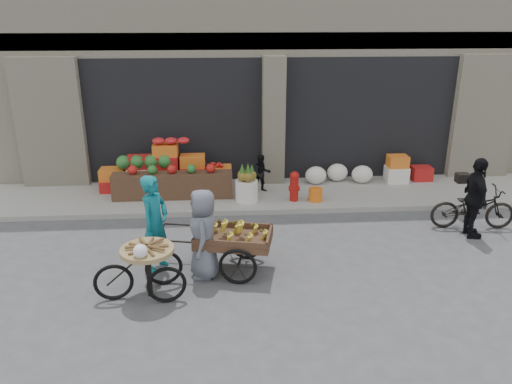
{
  "coord_description": "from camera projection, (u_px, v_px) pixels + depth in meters",
  "views": [
    {
      "loc": [
        -1.29,
        -7.23,
        4.33
      ],
      "look_at": [
        -0.68,
        1.52,
        1.1
      ],
      "focal_mm": 35.0,
      "sensor_mm": 36.0,
      "label": 1
    }
  ],
  "objects": [
    {
      "name": "building",
      "position": [
        264.0,
        43.0,
        14.71
      ],
      "size": [
        14.0,
        6.45,
        7.0
      ],
      "color": "beige",
      "rests_on": "ground"
    },
    {
      "name": "vendor_grey",
      "position": [
        204.0,
        234.0,
        8.35
      ],
      "size": [
        0.5,
        0.77,
        1.57
      ],
      "primitive_type": "imported",
      "rotation": [
        0.0,
        0.0,
        -1.57
      ],
      "color": "slate",
      "rests_on": "ground"
    },
    {
      "name": "sidewalk",
      "position": [
        276.0,
        195.0,
        12.17
      ],
      "size": [
        18.0,
        2.2,
        0.12
      ],
      "primitive_type": "cube",
      "color": "gray",
      "rests_on": "ground"
    },
    {
      "name": "tricycle_cart",
      "position": [
        148.0,
        264.0,
        7.83
      ],
      "size": [
        1.46,
        0.98,
        0.95
      ],
      "rotation": [
        0.0,
        0.0,
        0.18
      ],
      "color": "#9E7F51",
      "rests_on": "ground"
    },
    {
      "name": "cyclist",
      "position": [
        475.0,
        198.0,
        9.82
      ],
      "size": [
        0.5,
        1.0,
        1.64
      ],
      "primitive_type": "imported",
      "rotation": [
        0.0,
        0.0,
        1.47
      ],
      "color": "black",
      "rests_on": "ground"
    },
    {
      "name": "banana_cart",
      "position": [
        231.0,
        236.0,
        8.57
      ],
      "size": [
        2.31,
        1.29,
        0.91
      ],
      "rotation": [
        0.0,
        0.0,
        -0.2
      ],
      "color": "#533625",
      "rests_on": "ground"
    },
    {
      "name": "vendor_woman",
      "position": [
        155.0,
        223.0,
        8.57
      ],
      "size": [
        0.65,
        0.75,
        1.73
      ],
      "primitive_type": "imported",
      "rotation": [
        0.0,
        0.0,
        1.12
      ],
      "color": "#0F6774",
      "rests_on": "ground"
    },
    {
      "name": "right_bay_goods",
      "position": [
        375.0,
        171.0,
        12.78
      ],
      "size": [
        3.35,
        0.6,
        0.7
      ],
      "color": "silver",
      "rests_on": "sidewalk"
    },
    {
      "name": "orange_bucket",
      "position": [
        316.0,
        195.0,
        11.59
      ],
      "size": [
        0.32,
        0.32,
        0.3
      ],
      "primitive_type": "cylinder",
      "color": "orange",
      "rests_on": "sidewalk"
    },
    {
      "name": "seated_person",
      "position": [
        262.0,
        173.0,
        12.06
      ],
      "size": [
        0.51,
        0.43,
        0.93
      ],
      "primitive_type": "imported",
      "rotation": [
        0.0,
        0.0,
        0.17
      ],
      "color": "black",
      "rests_on": "sidewalk"
    },
    {
      "name": "ground",
      "position": [
        303.0,
        284.0,
        8.35
      ],
      "size": [
        80.0,
        80.0,
        0.0
      ],
      "primitive_type": "plane",
      "color": "#424244",
      "rests_on": "ground"
    },
    {
      "name": "fruit_display",
      "position": [
        173.0,
        170.0,
        12.06
      ],
      "size": [
        3.1,
        1.12,
        1.24
      ],
      "color": "#B01918",
      "rests_on": "sidewalk"
    },
    {
      "name": "pineapple_bin",
      "position": [
        247.0,
        191.0,
        11.54
      ],
      "size": [
        0.52,
        0.52,
        0.5
      ],
      "primitive_type": "cylinder",
      "color": "silver",
      "rests_on": "sidewalk"
    },
    {
      "name": "fire_hydrant",
      "position": [
        294.0,
        185.0,
        11.52
      ],
      "size": [
        0.22,
        0.22,
        0.71
      ],
      "color": "#A5140F",
      "rests_on": "sidewalk"
    },
    {
      "name": "bicycle",
      "position": [
        473.0,
        208.0,
        10.34
      ],
      "size": [
        1.77,
        0.77,
        0.9
      ],
      "primitive_type": "imported",
      "rotation": [
        0.0,
        0.0,
        1.47
      ],
      "color": "black",
      "rests_on": "ground"
    }
  ]
}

